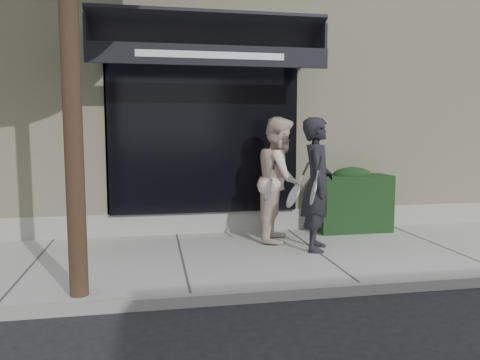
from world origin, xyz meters
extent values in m
plane|color=black|center=(0.00, 0.00, 0.00)|extent=(80.00, 80.00, 0.00)
cube|color=#999994|center=(0.00, 0.00, 0.06)|extent=(20.00, 3.00, 0.12)
cube|color=gray|center=(0.00, -1.55, 0.07)|extent=(20.00, 0.10, 0.14)
cube|color=beige|center=(0.00, 5.00, 2.75)|extent=(14.00, 7.00, 5.50)
cube|color=gray|center=(0.00, 1.70, 0.25)|extent=(14.02, 0.42, 0.50)
cube|color=black|center=(-1.50, 1.55, 1.80)|extent=(3.20, 0.30, 2.60)
cube|color=gray|center=(-3.10, 1.70, 1.80)|extent=(0.08, 0.40, 2.60)
cube|color=gray|center=(0.10, 1.70, 1.80)|extent=(0.08, 0.40, 2.60)
cube|color=gray|center=(-1.50, 1.70, 3.14)|extent=(3.36, 0.40, 0.12)
cube|color=black|center=(-1.50, 1.00, 3.40)|extent=(3.60, 1.03, 0.55)
cube|color=black|center=(-1.50, 0.50, 3.01)|extent=(3.60, 0.05, 0.30)
cube|color=white|center=(-1.50, 0.47, 3.01)|extent=(2.20, 0.01, 0.10)
cube|color=black|center=(-3.28, 1.00, 3.32)|extent=(0.04, 1.00, 0.45)
cube|color=black|center=(0.28, 1.00, 3.32)|extent=(0.04, 1.00, 0.45)
cube|color=black|center=(1.10, 1.25, 0.62)|extent=(1.30, 0.70, 1.00)
ellipsoid|color=black|center=(1.10, 1.25, 1.12)|extent=(0.71, 0.38, 0.27)
cylinder|color=black|center=(-3.20, -1.30, 2.40)|extent=(0.20, 0.20, 4.80)
imported|color=black|center=(0.02, 0.08, 1.11)|extent=(0.71, 0.85, 1.98)
torus|color=silver|center=(-0.16, -0.25, 1.04)|extent=(0.15, 0.32, 0.30)
cylinder|color=silver|center=(-0.16, -0.25, 1.04)|extent=(0.12, 0.28, 0.27)
cylinder|color=silver|center=(-0.16, -0.25, 1.04)|extent=(0.18, 0.06, 0.06)
cylinder|color=black|center=(-0.16, -0.25, 1.04)|extent=(0.20, 0.08, 0.07)
torus|color=silver|center=(-0.44, -0.22, 1.00)|extent=(0.17, 0.31, 0.28)
cylinder|color=silver|center=(-0.44, -0.22, 1.00)|extent=(0.13, 0.27, 0.24)
cylinder|color=silver|center=(-0.44, -0.22, 1.00)|extent=(0.17, 0.03, 0.10)
cylinder|color=black|center=(-0.44, -0.22, 1.00)|extent=(0.19, 0.04, 0.12)
imported|color=beige|center=(-0.36, 0.76, 1.12)|extent=(1.07, 1.18, 2.00)
torus|color=silver|center=(-0.62, 0.50, 0.99)|extent=(0.12, 0.31, 0.30)
cylinder|color=silver|center=(-0.62, 0.50, 0.99)|extent=(0.09, 0.27, 0.26)
cylinder|color=silver|center=(-0.62, 0.50, 0.99)|extent=(0.18, 0.03, 0.06)
cylinder|color=black|center=(-0.62, 0.50, 0.99)|extent=(0.20, 0.05, 0.08)
camera|label=1|loc=(-2.39, -6.49, 1.93)|focal=35.00mm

